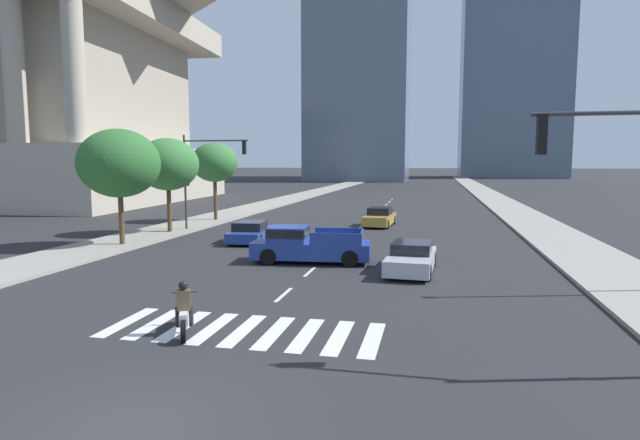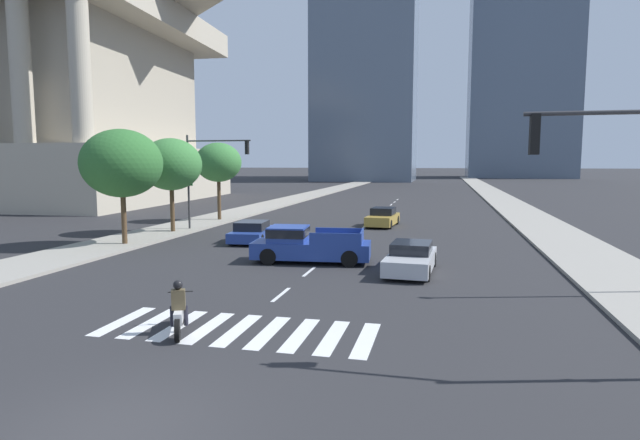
% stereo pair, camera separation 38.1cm
% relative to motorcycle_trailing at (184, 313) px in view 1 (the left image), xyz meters
% --- Properties ---
extents(ground_plane, '(800.00, 800.00, 0.00)m').
position_rel_motorcycle_trailing_xyz_m(ground_plane, '(1.46, -5.06, -0.58)').
color(ground_plane, '#28282B').
extents(sidewalk_east, '(4.00, 260.00, 0.15)m').
position_rel_motorcycle_trailing_xyz_m(sidewalk_east, '(13.93, 24.94, -0.51)').
color(sidewalk_east, gray).
rests_on(sidewalk_east, ground).
extents(sidewalk_west, '(4.00, 260.00, 0.15)m').
position_rel_motorcycle_trailing_xyz_m(sidewalk_west, '(-11.01, 24.94, -0.51)').
color(sidewalk_west, gray).
rests_on(sidewalk_west, ground).
extents(crosswalk_near, '(7.65, 2.85, 0.01)m').
position_rel_motorcycle_trailing_xyz_m(crosswalk_near, '(1.46, 0.60, -0.58)').
color(crosswalk_near, silver).
rests_on(crosswalk_near, ground).
extents(lane_divider_center, '(0.14, 50.00, 0.01)m').
position_rel_motorcycle_trailing_xyz_m(lane_divider_center, '(1.46, 28.60, -0.58)').
color(lane_divider_center, silver).
rests_on(lane_divider_center, ground).
extents(motorcycle_trailing, '(1.11, 1.99, 1.49)m').
position_rel_motorcycle_trailing_xyz_m(motorcycle_trailing, '(0.00, 0.00, 0.00)').
color(motorcycle_trailing, black).
rests_on(motorcycle_trailing, ground).
extents(pickup_truck, '(5.60, 2.47, 1.67)m').
position_rel_motorcycle_trailing_xyz_m(pickup_truck, '(0.77, 10.61, 0.23)').
color(pickup_truck, navy).
rests_on(pickup_truck, ground).
extents(sedan_blue_0, '(2.30, 4.63, 1.21)m').
position_rel_motorcycle_trailing_xyz_m(sedan_blue_0, '(-3.89, 16.05, -0.02)').
color(sedan_blue_0, navy).
rests_on(sedan_blue_0, ground).
extents(sedan_silver_1, '(2.08, 4.59, 1.26)m').
position_rel_motorcycle_trailing_xyz_m(sedan_silver_1, '(5.68, 9.51, 0.00)').
color(sedan_silver_1, '#B7BABF').
rests_on(sedan_silver_1, ground).
extents(sedan_gold_2, '(2.13, 4.45, 1.34)m').
position_rel_motorcycle_trailing_xyz_m(sedan_gold_2, '(2.71, 25.23, 0.03)').
color(sedan_gold_2, '#B28E38').
rests_on(sedan_gold_2, ground).
extents(traffic_signal_far, '(4.79, 0.28, 6.30)m').
position_rel_motorcycle_trailing_xyz_m(traffic_signal_far, '(-8.19, 19.68, 3.87)').
color(traffic_signal_far, '#333335').
rests_on(traffic_signal_far, sidewalk_west).
extents(street_tree_nearest, '(4.38, 4.38, 6.29)m').
position_rel_motorcycle_trailing_xyz_m(street_tree_nearest, '(-10.21, 12.81, 3.99)').
color(street_tree_nearest, '#4C3823').
rests_on(street_tree_nearest, sidewalk_west).
extents(street_tree_second, '(3.95, 3.95, 6.03)m').
position_rel_motorcycle_trailing_xyz_m(street_tree_second, '(-10.21, 18.14, 3.91)').
color(street_tree_second, '#4C3823').
rests_on(street_tree_second, sidewalk_west).
extents(street_tree_third, '(3.60, 3.60, 6.01)m').
position_rel_motorcycle_trailing_xyz_m(street_tree_third, '(-10.21, 25.47, 4.03)').
color(street_tree_third, '#4C3823').
rests_on(street_tree_third, sidewalk_west).
extents(war_memorial, '(34.69, 34.69, 36.09)m').
position_rel_motorcycle_trailing_xyz_m(war_memorial, '(-39.20, 41.85, 17.91)').
color(war_memorial, '#B2A893').
rests_on(war_memorial, ground).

